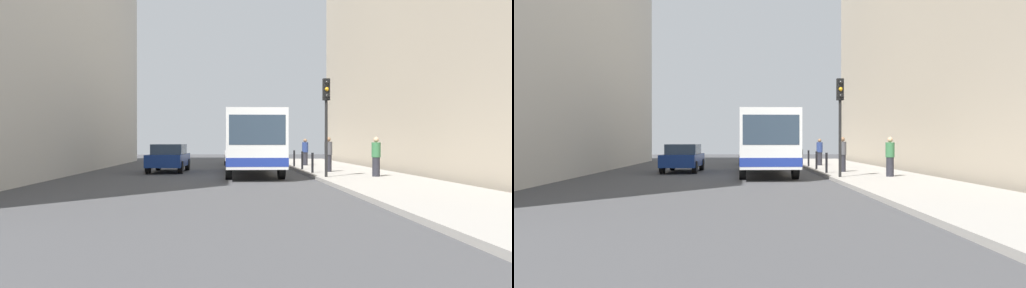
% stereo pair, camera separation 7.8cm
% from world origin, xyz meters
% --- Properties ---
extents(ground_plane, '(80.00, 80.00, 0.00)m').
position_xyz_m(ground_plane, '(0.00, 0.00, 0.00)').
color(ground_plane, '#424244').
extents(sidewalk, '(4.40, 40.00, 0.15)m').
position_xyz_m(sidewalk, '(5.40, 0.00, 0.07)').
color(sidewalk, '#9E9991').
rests_on(sidewalk, ground).
extents(building_left, '(7.00, 32.00, 14.38)m').
position_xyz_m(building_left, '(-11.50, 4.00, 7.19)').
color(building_left, '#BCB7AD').
rests_on(building_left, ground).
extents(building_right, '(7.00, 32.00, 16.70)m').
position_xyz_m(building_right, '(11.50, 4.00, 8.35)').
color(building_right, '#B2A38C').
rests_on(building_right, ground).
extents(bus, '(2.58, 11.03, 3.00)m').
position_xyz_m(bus, '(0.65, 2.92, 1.73)').
color(bus, white).
rests_on(bus, ground).
extents(car_beside_bus, '(2.00, 4.47, 1.48)m').
position_xyz_m(car_beside_bus, '(-3.66, 4.51, 0.78)').
color(car_beside_bus, navy).
rests_on(car_beside_bus, ground).
extents(car_behind_bus, '(1.88, 4.41, 1.48)m').
position_xyz_m(car_behind_bus, '(0.22, 12.94, 0.78)').
color(car_behind_bus, silver).
rests_on(car_behind_bus, ground).
extents(traffic_light, '(0.28, 0.33, 4.10)m').
position_xyz_m(traffic_light, '(3.55, -1.90, 3.01)').
color(traffic_light, black).
rests_on(traffic_light, sidewalk).
extents(bollard_near, '(0.11, 0.11, 0.95)m').
position_xyz_m(bollard_near, '(3.45, 0.84, 0.62)').
color(bollard_near, black).
rests_on(bollard_near, sidewalk).
extents(bollard_mid, '(0.11, 0.11, 0.95)m').
position_xyz_m(bollard_mid, '(3.45, 3.98, 0.62)').
color(bollard_mid, black).
rests_on(bollard_mid, sidewalk).
extents(bollard_far, '(0.11, 0.11, 0.95)m').
position_xyz_m(bollard_far, '(3.45, 7.11, 0.62)').
color(bollard_far, black).
rests_on(bollard_far, sidewalk).
extents(bollard_farthest, '(0.11, 0.11, 0.95)m').
position_xyz_m(bollard_farthest, '(3.45, 10.25, 0.62)').
color(bollard_farthest, black).
rests_on(bollard_farthest, sidewalk).
extents(pedestrian_near_signal, '(0.38, 0.38, 1.67)m').
position_xyz_m(pedestrian_near_signal, '(5.72, -1.70, 0.98)').
color(pedestrian_near_signal, '#26262D').
rests_on(pedestrian_near_signal, sidewalk).
extents(pedestrian_mid_sidewalk, '(0.38, 0.38, 1.70)m').
position_xyz_m(pedestrian_mid_sidewalk, '(4.39, 1.71, 1.00)').
color(pedestrian_mid_sidewalk, '#26262D').
rests_on(pedestrian_mid_sidewalk, sidewalk).
extents(pedestrian_far_sidewalk, '(0.38, 0.38, 1.65)m').
position_xyz_m(pedestrian_far_sidewalk, '(4.30, 8.29, 0.97)').
color(pedestrian_far_sidewalk, '#26262D').
rests_on(pedestrian_far_sidewalk, sidewalk).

